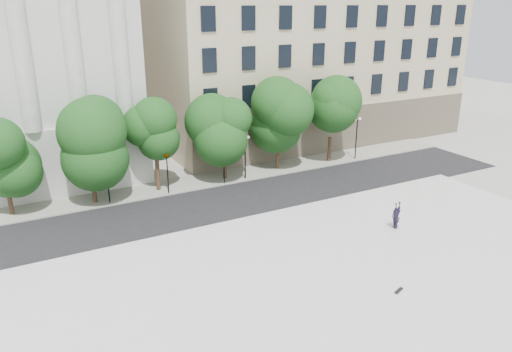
% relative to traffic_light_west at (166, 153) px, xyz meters
% --- Properties ---
extents(ground, '(160.00, 160.00, 0.00)m').
position_rel_traffic_light_west_xyz_m(ground, '(1.73, -22.30, -3.76)').
color(ground, '#BAB8AF').
rests_on(ground, ground).
extents(plaza, '(44.00, 22.00, 0.45)m').
position_rel_traffic_light_west_xyz_m(plaza, '(1.73, -19.30, -3.53)').
color(plaza, silver).
rests_on(plaza, ground).
extents(street, '(60.00, 8.00, 0.02)m').
position_rel_traffic_light_west_xyz_m(street, '(1.73, -4.30, -3.75)').
color(street, black).
rests_on(street, ground).
extents(far_sidewalk, '(60.00, 4.00, 0.12)m').
position_rel_traffic_light_west_xyz_m(far_sidewalk, '(1.73, 1.70, -3.70)').
color(far_sidewalk, '#99978D').
rests_on(far_sidewalk, ground).
extents(building_east, '(36.00, 26.15, 23.00)m').
position_rel_traffic_light_west_xyz_m(building_east, '(21.73, 16.61, 7.38)').
color(building_east, beige).
rests_on(building_east, ground).
extents(traffic_light_west, '(0.66, 1.93, 4.26)m').
position_rel_traffic_light_west_xyz_m(traffic_light_west, '(0.00, 0.00, 0.00)').
color(traffic_light_west, black).
rests_on(traffic_light_west, ground).
extents(traffic_light_east, '(0.80, 1.77, 4.20)m').
position_rel_traffic_light_west_xyz_m(traffic_light_east, '(5.28, 0.00, -0.06)').
color(traffic_light_east, black).
rests_on(traffic_light_east, ground).
extents(person_lying, '(0.73, 1.97, 0.53)m').
position_rel_traffic_light_west_xyz_m(person_lying, '(11.68, -15.11, -3.04)').
color(person_lying, black).
rests_on(person_lying, plaza).
extents(skateboard, '(0.76, 0.44, 0.08)m').
position_rel_traffic_light_west_xyz_m(skateboard, '(6.03, -21.41, -3.27)').
color(skateboard, black).
rests_on(skateboard, plaza).
extents(street_trees, '(34.28, 4.98, 7.47)m').
position_rel_traffic_light_west_xyz_m(street_trees, '(3.42, 1.25, 1.20)').
color(street_trees, '#382619').
rests_on(street_trees, ground).
extents(lamp_posts, '(38.32, 0.28, 4.54)m').
position_rel_traffic_light_west_xyz_m(lamp_posts, '(1.81, 0.30, -0.79)').
color(lamp_posts, black).
rests_on(lamp_posts, ground).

